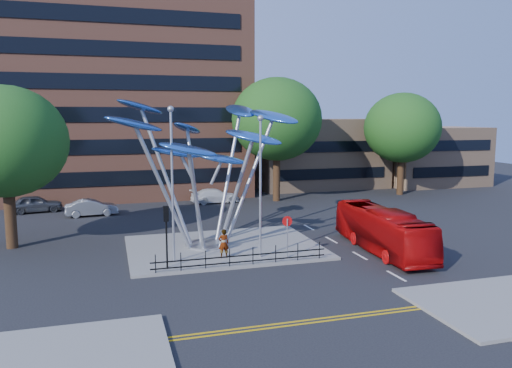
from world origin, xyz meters
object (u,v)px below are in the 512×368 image
object	(u,v)px
tree_right	(277,119)
leaf_sculpture	(204,140)
tree_left	(5,142)
parked_car_right	(215,196)
red_bus	(382,230)
traffic_light_island	(166,223)
tree_far	(402,128)
street_lamp_right	(260,174)
street_lamp_left	(172,171)
parked_car_mid	(92,208)
pedestrian	(224,243)
no_entry_sign_island	(287,229)
parked_car_left	(35,204)

from	to	relation	value
tree_right	leaf_sculpture	distance (m)	18.37
tree_left	parked_car_right	world-z (taller)	tree_left
red_bus	traffic_light_island	bearing A→B (deg)	-176.34
tree_right	traffic_light_island	size ratio (longest dim) A/B	3.54
traffic_light_island	red_bus	distance (m)	13.36
tree_far	street_lamp_right	size ratio (longest dim) A/B	1.30
tree_far	street_lamp_left	bearing A→B (deg)	-145.08
tree_right	traffic_light_island	world-z (taller)	tree_right
street_lamp_right	parked_car_mid	distance (m)	19.62
tree_far	parked_car_mid	world-z (taller)	tree_far
pedestrian	no_entry_sign_island	bearing A→B (deg)	164.66
tree_left	traffic_light_island	size ratio (longest dim) A/B	3.01
street_lamp_right	no_entry_sign_island	size ratio (longest dim) A/B	3.39
leaf_sculpture	parked_car_right	xyz separation A→B (m)	(3.99, 15.93, -6.19)
street_lamp_left	pedestrian	world-z (taller)	street_lamp_left
parked_car_left	street_lamp_left	bearing A→B (deg)	-162.17
red_bus	street_lamp_left	bearing A→B (deg)	179.20
tree_far	no_entry_sign_island	xyz separation A→B (m)	(-20.00, -19.48, -5.29)
street_lamp_right	parked_car_mid	world-z (taller)	street_lamp_right
tree_left	tree_far	bearing A→B (deg)	18.43
street_lamp_left	pedestrian	distance (m)	5.23
tree_left	tree_far	distance (m)	37.95
leaf_sculpture	red_bus	distance (m)	12.46
leaf_sculpture	parked_car_left	world-z (taller)	leaf_sculpture
tree_far	parked_car_mid	distance (m)	32.16
tree_right	parked_car_mid	distance (m)	19.07
no_entry_sign_island	red_bus	xyz separation A→B (m)	(6.30, 0.01, -0.47)
street_lamp_left	street_lamp_right	distance (m)	5.03
leaf_sculpture	traffic_light_island	xyz separation A→B (m)	(-2.93, -4.18, -4.26)
no_entry_sign_island	pedestrian	bearing A→B (deg)	165.35
tree_right	street_lamp_right	world-z (taller)	tree_right
street_lamp_right	pedestrian	size ratio (longest dim) A/B	4.86
tree_right	street_lamp_left	bearing A→B (deg)	-124.05
leaf_sculpture	parked_car_mid	world-z (taller)	leaf_sculpture
red_bus	leaf_sculpture	bearing A→B (deg)	161.72
tree_left	red_bus	bearing A→B (deg)	-18.54
tree_right	tree_left	distance (m)	25.09
red_bus	parked_car_mid	distance (m)	24.44
red_bus	pedestrian	distance (m)	9.96
pedestrian	red_bus	bearing A→B (deg)	173.91
street_lamp_left	street_lamp_right	bearing A→B (deg)	-5.71
tree_left	street_lamp_right	bearing A→B (deg)	-25.77
tree_left	street_lamp_left	xyz separation A→B (m)	(9.50, -6.50, -1.44)
traffic_light_island	parked_car_mid	size ratio (longest dim) A/B	0.81
parked_car_mid	parked_car_right	bearing A→B (deg)	-79.36
leaf_sculpture	pedestrian	size ratio (longest dim) A/B	7.45
tree_far	red_bus	bearing A→B (deg)	-125.12
pedestrian	parked_car_right	world-z (taller)	pedestrian
pedestrian	leaf_sculpture	bearing A→B (deg)	-82.53
tree_left	traffic_light_island	bearing A→B (deg)	-39.81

